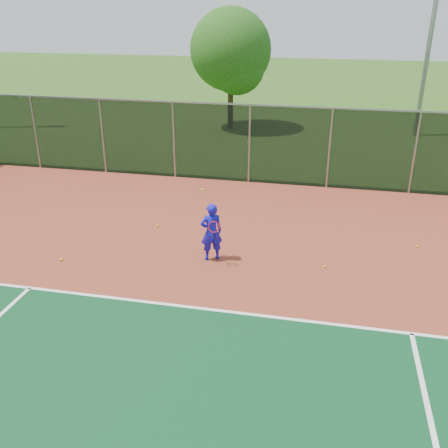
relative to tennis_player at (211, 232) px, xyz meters
The scene contains 10 objects.
ground 6.24m from the tennis_player, 61.51° to the right, with size 120.00×120.00×0.00m, color #2A4F16.
court_apron 4.60m from the tennis_player, 49.35° to the right, with size 30.00×20.00×0.02m, color brown.
fence_back 7.23m from the tennis_player, 65.82° to the left, with size 30.00×0.06×3.03m.
tennis_player is the anchor object (origin of this frame).
practice_ball_1 2.88m from the tennis_player, 141.18° to the left, with size 0.07×0.07×0.07m, color yellow.
practice_ball_2 5.98m from the tennis_player, 18.53° to the left, with size 0.07×0.07×0.07m, color yellow.
practice_ball_3 4.19m from the tennis_player, 166.52° to the right, with size 0.07×0.07×0.07m, color yellow.
practice_ball_5 3.16m from the tennis_player, ahead, with size 0.07×0.07×0.07m, color yellow.
floodlight_n 18.37m from the tennis_player, 65.05° to the left, with size 0.90×0.40×11.38m.
tree_back_left 15.91m from the tennis_player, 99.08° to the left, with size 4.32×4.32×6.34m.
Camera 1 is at (-0.11, -6.38, 6.49)m, focal length 40.00 mm.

